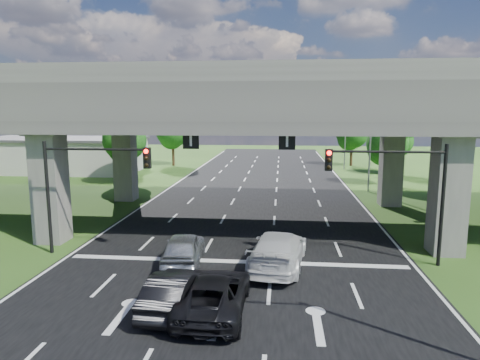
% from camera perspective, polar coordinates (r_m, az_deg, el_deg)
% --- Properties ---
extents(ground, '(160.00, 160.00, 0.00)m').
position_cam_1_polar(ground, '(18.72, -1.78, -14.52)').
color(ground, '#294817').
rests_on(ground, ground).
extents(road, '(18.00, 120.00, 0.03)m').
position_cam_1_polar(road, '(28.12, 0.83, -6.36)').
color(road, black).
rests_on(road, ground).
extents(overpass, '(80.00, 15.00, 10.00)m').
position_cam_1_polar(overpass, '(29.10, 1.19, 9.91)').
color(overpass, '#3D3A37').
rests_on(overpass, ground).
extents(warehouse, '(20.00, 10.00, 4.00)m').
position_cam_1_polar(warehouse, '(59.43, -22.86, 3.05)').
color(warehouse, '#9E9E99').
rests_on(warehouse, ground).
extents(signal_right, '(5.76, 0.54, 6.00)m').
position_cam_1_polar(signal_right, '(21.94, 20.28, -0.16)').
color(signal_right, black).
rests_on(signal_right, ground).
extents(signal_left, '(5.76, 0.54, 6.00)m').
position_cam_1_polar(signal_left, '(23.47, -19.85, 0.43)').
color(signal_left, black).
rests_on(signal_left, ground).
extents(streetlight_far, '(3.38, 0.25, 10.00)m').
position_cam_1_polar(streetlight_far, '(41.80, 16.52, 6.44)').
color(streetlight_far, gray).
rests_on(streetlight_far, ground).
extents(streetlight_beyond, '(3.38, 0.25, 10.00)m').
position_cam_1_polar(streetlight_beyond, '(57.58, 13.52, 7.17)').
color(streetlight_beyond, gray).
rests_on(streetlight_beyond, ground).
extents(tree_left_near, '(4.50, 4.50, 7.80)m').
position_cam_1_polar(tree_left_near, '(46.03, -15.10, 5.42)').
color(tree_left_near, black).
rests_on(tree_left_near, ground).
extents(tree_left_mid, '(3.91, 3.90, 6.76)m').
position_cam_1_polar(tree_left_mid, '(54.60, -15.09, 5.27)').
color(tree_left_mid, black).
rests_on(tree_left_mid, ground).
extents(tree_left_far, '(4.80, 4.80, 8.32)m').
position_cam_1_polar(tree_left_far, '(60.98, -8.93, 6.74)').
color(tree_left_far, black).
rests_on(tree_left_far, ground).
extents(tree_right_near, '(4.20, 4.20, 7.28)m').
position_cam_1_polar(tree_right_near, '(46.40, 19.10, 4.86)').
color(tree_right_near, black).
rests_on(tree_right_near, ground).
extents(tree_right_mid, '(3.91, 3.90, 6.76)m').
position_cam_1_polar(tree_right_mid, '(54.89, 20.21, 5.04)').
color(tree_right_mid, black).
rests_on(tree_right_mid, ground).
extents(tree_right_far, '(4.50, 4.50, 7.80)m').
position_cam_1_polar(tree_right_far, '(61.86, 14.77, 6.29)').
color(tree_right_far, black).
rests_on(tree_right_far, ground).
extents(car_silver, '(2.23, 4.72, 1.56)m').
position_cam_1_polar(car_silver, '(21.62, -7.49, -9.01)').
color(car_silver, '#B0B4B8').
rests_on(car_silver, road).
extents(car_dark, '(1.73, 4.45, 1.44)m').
position_cam_1_polar(car_dark, '(16.98, -8.90, -14.43)').
color(car_dark, black).
rests_on(car_dark, road).
extents(car_white, '(3.15, 6.18, 1.72)m').
position_cam_1_polar(car_white, '(21.07, 5.13, -9.23)').
color(car_white, silver).
rests_on(car_white, road).
extents(car_trailing, '(2.44, 5.24, 1.45)m').
position_cam_1_polar(car_trailing, '(16.60, -3.49, -14.89)').
color(car_trailing, black).
rests_on(car_trailing, road).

